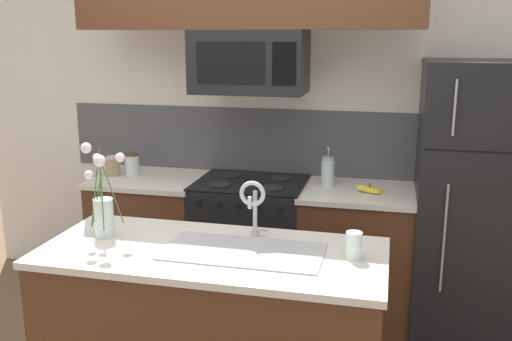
{
  "coord_description": "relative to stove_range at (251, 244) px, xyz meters",
  "views": [
    {
      "loc": [
        0.93,
        -2.81,
        1.93
      ],
      "look_at": [
        0.19,
        0.27,
        1.16
      ],
      "focal_mm": 40.0,
      "sensor_mm": 36.0,
      "label": 1
    }
  ],
  "objects": [
    {
      "name": "back_counter_left",
      "position": [
        -0.76,
        0.0,
        -0.01
      ],
      "size": [
        0.78,
        0.65,
        0.91
      ],
      "color": "#4C2B19",
      "rests_on": "ground"
    },
    {
      "name": "back_counter_right",
      "position": [
        0.74,
        0.0,
        -0.01
      ],
      "size": [
        0.76,
        0.65,
        0.91
      ],
      "color": "#4C2B19",
      "rests_on": "ground"
    },
    {
      "name": "microwave",
      "position": [
        0.0,
        -0.02,
        1.28
      ],
      "size": [
        0.74,
        0.4,
        0.41
      ],
      "color": "black"
    },
    {
      "name": "sink_faucet",
      "position": [
        0.28,
        -1.06,
        0.65
      ],
      "size": [
        0.14,
        0.14,
        0.31
      ],
      "color": "#B7BABF",
      "rests_on": "island_counter"
    },
    {
      "name": "splash_band",
      "position": [
        -0.0,
        0.32,
        0.69
      ],
      "size": [
        2.99,
        0.01,
        0.48
      ],
      "primitive_type": "cube",
      "color": "#4C4C51",
      "rests_on": "rear_partition"
    },
    {
      "name": "drinking_glass",
      "position": [
        0.79,
        -1.2,
        0.51
      ],
      "size": [
        0.08,
        0.08,
        0.13
      ],
      "color": "silver",
      "rests_on": "island_counter"
    },
    {
      "name": "island_counter",
      "position": [
        0.12,
        -1.25,
        -0.01
      ],
      "size": [
        1.67,
        0.74,
        0.91
      ],
      "color": "#4C2B19",
      "rests_on": "ground"
    },
    {
      "name": "refrigerator",
      "position": [
        1.51,
        0.02,
        0.42
      ],
      "size": [
        0.82,
        0.74,
        1.77
      ],
      "color": "black",
      "rests_on": "ground"
    },
    {
      "name": "stove_range",
      "position": [
        0.0,
        0.0,
        0.0
      ],
      "size": [
        0.76,
        0.64,
        0.93
      ],
      "color": "black",
      "rests_on": "ground"
    },
    {
      "name": "storage_jar_medium",
      "position": [
        -0.91,
        0.03,
        0.53
      ],
      "size": [
        0.1,
        0.1,
        0.16
      ],
      "color": "silver",
      "rests_on": "back_counter_left"
    },
    {
      "name": "rear_partition",
      "position": [
        0.3,
        0.38,
        0.84
      ],
      "size": [
        5.2,
        0.1,
        2.6
      ],
      "primitive_type": "cube",
      "color": "silver",
      "rests_on": "ground"
    },
    {
      "name": "storage_jar_tall",
      "position": [
        -1.03,
        -0.02,
        0.52
      ],
      "size": [
        0.1,
        0.1,
        0.14
      ],
      "color": "#997F5B",
      "rests_on": "back_counter_left"
    },
    {
      "name": "kitchen_sink",
      "position": [
        0.28,
        -1.25,
        0.38
      ],
      "size": [
        0.76,
        0.39,
        0.16
      ],
      "color": "#ADAFB5",
      "rests_on": "island_counter"
    },
    {
      "name": "banana_bunch",
      "position": [
        0.81,
        -0.06,
        0.47
      ],
      "size": [
        0.19,
        0.12,
        0.08
      ],
      "color": "yellow",
      "rests_on": "back_counter_right"
    },
    {
      "name": "flower_vase",
      "position": [
        -0.47,
        -1.21,
        0.6
      ],
      "size": [
        0.19,
        0.18,
        0.49
      ],
      "color": "silver",
      "rests_on": "island_counter"
    },
    {
      "name": "french_press",
      "position": [
        0.53,
        0.06,
        0.55
      ],
      "size": [
        0.09,
        0.09,
        0.27
      ],
      "color": "silver",
      "rests_on": "back_counter_right"
    }
  ]
}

